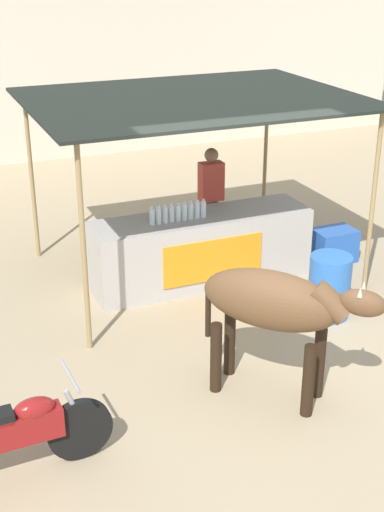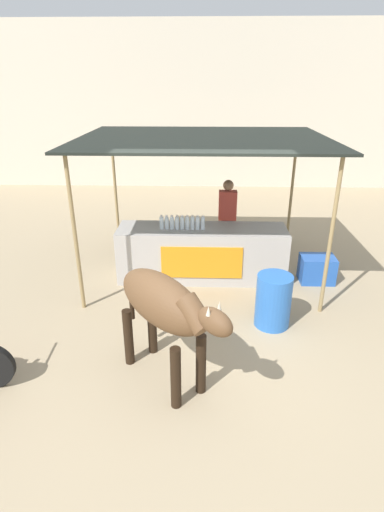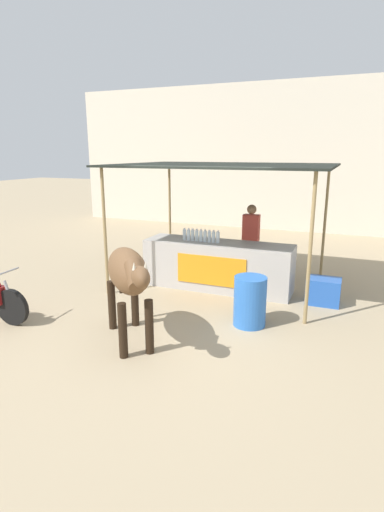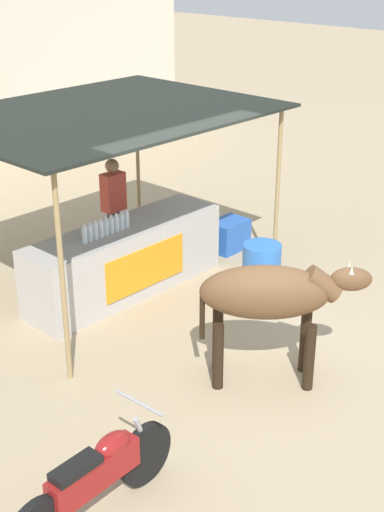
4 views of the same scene
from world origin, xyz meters
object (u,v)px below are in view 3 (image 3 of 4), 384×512
(stall_counter, at_px, (218,265))
(water_barrel, at_px, (250,301))
(cooler_box, at_px, (323,291))
(vendor_behind_counter, at_px, (251,242))
(cow, at_px, (128,275))

(stall_counter, relative_size, water_barrel, 3.71)
(cooler_box, bearing_deg, water_barrel, -125.31)
(vendor_behind_counter, distance_m, water_barrel, 2.40)
(vendor_behind_counter, height_order, water_barrel, vendor_behind_counter)
(vendor_behind_counter, xyz_separation_m, cooler_box, (1.60, -0.85, -0.61))
(water_barrel, bearing_deg, cow, -139.78)
(stall_counter, relative_size, cooler_box, 5.00)
(stall_counter, distance_m, cooler_box, 2.09)
(cooler_box, relative_size, cow, 0.37)
(water_barrel, bearing_deg, stall_counter, 124.74)
(stall_counter, xyz_separation_m, cooler_box, (2.08, -0.10, -0.24))
(cooler_box, xyz_separation_m, water_barrel, (-1.02, -1.43, 0.16))
(stall_counter, bearing_deg, vendor_behind_counter, 57.50)
(water_barrel, xyz_separation_m, cow, (-1.46, -1.24, 0.63))
(stall_counter, relative_size, cow, 1.87)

